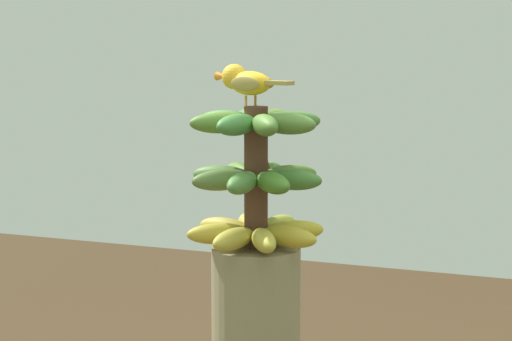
% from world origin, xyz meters
% --- Properties ---
extents(banana_bunch, '(0.29, 0.29, 0.29)m').
position_xyz_m(banana_bunch, '(0.00, -0.00, 1.20)').
color(banana_bunch, '#4C2D1E').
rests_on(banana_bunch, banana_tree).
extents(perched_bird, '(0.09, 0.19, 0.08)m').
position_xyz_m(perched_bird, '(0.01, 0.03, 1.40)').
color(perched_bird, '#C68933').
rests_on(perched_bird, banana_bunch).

